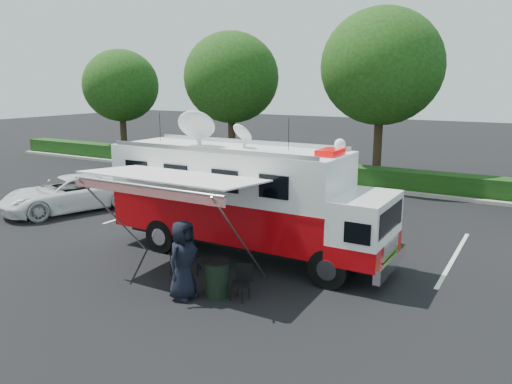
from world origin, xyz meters
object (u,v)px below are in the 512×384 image
command_truck (245,198)px  folding_table (184,256)px  trash_bin (217,278)px  white_suv (69,211)px

command_truck → folding_table: bearing=-104.1°
folding_table → trash_bin: (1.52, -0.62, -0.11)m
trash_bin → folding_table: bearing=157.7°
folding_table → white_suv: bearing=159.5°
command_truck → trash_bin: 3.34m
white_suv → folding_table: size_ratio=6.03×
white_suv → folding_table: (8.58, -3.21, 0.58)m
trash_bin → white_suv: bearing=159.2°
folding_table → command_truck: bearing=75.9°
white_suv → folding_table: white_suv is taller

